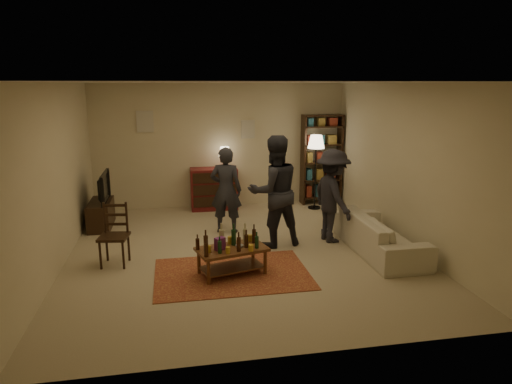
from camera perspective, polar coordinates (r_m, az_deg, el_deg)
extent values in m
plane|color=#C6B793|center=(7.54, -1.74, -7.44)|extent=(6.00, 6.00, 0.00)
plane|color=beige|center=(10.11, -4.41, 5.80)|extent=(5.50, 0.00, 5.50)
plane|color=beige|center=(7.29, -23.72, 1.75)|extent=(0.00, 6.00, 6.00)
plane|color=beige|center=(8.05, 17.96, 3.23)|extent=(0.00, 6.00, 6.00)
plane|color=beige|center=(4.31, 4.27, -4.59)|extent=(5.50, 0.00, 5.50)
plane|color=white|center=(7.04, -1.89, 13.56)|extent=(6.00, 6.00, 0.00)
cube|color=beige|center=(9.99, -13.72, 8.54)|extent=(0.35, 0.03, 0.45)
cube|color=beige|center=(10.13, -1.02, 7.84)|extent=(0.30, 0.03, 0.40)
cube|color=maroon|center=(6.70, -3.00, -10.15)|extent=(2.20, 1.50, 0.01)
cube|color=brown|center=(6.56, -3.04, -7.15)|extent=(1.08, 0.76, 0.04)
cube|color=brown|center=(6.66, -3.01, -9.36)|extent=(0.96, 0.64, 0.02)
cylinder|color=brown|center=(6.31, -5.96, -10.01)|extent=(0.05, 0.05, 0.36)
cylinder|color=brown|center=(6.62, 1.15, -8.80)|extent=(0.05, 0.05, 0.36)
cylinder|color=brown|center=(6.67, -7.15, -8.70)|extent=(0.05, 0.05, 0.36)
cylinder|color=brown|center=(6.96, -0.37, -7.64)|extent=(0.05, 0.05, 0.36)
cylinder|color=gold|center=(6.40, -5.93, -7.08)|extent=(0.07, 0.07, 0.10)
cylinder|color=gold|center=(6.34, -3.53, -7.26)|extent=(0.07, 0.07, 0.09)
cylinder|color=gold|center=(6.69, -3.28, -6.03)|extent=(0.07, 0.07, 0.11)
cylinder|color=gold|center=(6.42, -0.64, -6.98)|extent=(0.07, 0.07, 0.09)
cylinder|color=gold|center=(6.80, -0.76, -5.75)|extent=(0.07, 0.07, 0.10)
cube|color=#752D7C|center=(6.47, -4.60, -6.41)|extent=(0.17, 0.15, 0.18)
cylinder|color=gray|center=(6.57, -2.00, -6.79)|extent=(0.12, 0.12, 0.03)
cube|color=#322110|center=(7.18, -17.35, -5.38)|extent=(0.47, 0.47, 0.04)
cylinder|color=#322110|center=(7.15, -18.89, -7.50)|extent=(0.04, 0.04, 0.43)
cylinder|color=#322110|center=(7.06, -16.26, -7.58)|extent=(0.04, 0.04, 0.43)
cylinder|color=#322110|center=(7.45, -18.14, -6.60)|extent=(0.04, 0.04, 0.43)
cylinder|color=#322110|center=(7.36, -15.62, -6.66)|extent=(0.04, 0.04, 0.43)
cube|color=#322110|center=(7.26, -17.15, -2.96)|extent=(0.34, 0.08, 0.49)
cube|color=#322110|center=(9.20, -18.81, -2.65)|extent=(0.40, 1.00, 0.50)
imported|color=black|center=(9.07, -18.93, 0.56)|extent=(0.13, 0.97, 0.56)
cube|color=maroon|center=(9.97, -5.28, 0.42)|extent=(1.00, 0.48, 0.90)
cube|color=#322110|center=(9.79, -5.12, -1.21)|extent=(0.92, 0.02, 0.22)
cube|color=#322110|center=(9.73, -5.15, 0.27)|extent=(0.92, 0.02, 0.22)
cube|color=#322110|center=(9.67, -5.18, 1.77)|extent=(0.92, 0.02, 0.22)
cylinder|color=#322110|center=(9.91, -3.90, 3.13)|extent=(0.12, 0.12, 0.04)
cylinder|color=#322110|center=(9.88, -3.91, 3.87)|extent=(0.02, 0.02, 0.22)
cone|color=#FFE5B2|center=(9.85, -3.93, 5.08)|extent=(0.26, 0.26, 0.20)
cube|color=#322110|center=(10.30, 5.90, 3.94)|extent=(0.04, 0.34, 2.00)
cube|color=#322110|center=(10.57, 10.39, 4.03)|extent=(0.04, 0.34, 2.00)
cube|color=#322110|center=(10.60, 8.03, -0.55)|extent=(0.90, 0.34, 0.03)
cube|color=#322110|center=(10.51, 8.10, 1.57)|extent=(0.90, 0.34, 0.03)
cube|color=#322110|center=(10.44, 8.17, 3.72)|extent=(0.90, 0.34, 0.03)
cube|color=#322110|center=(10.38, 8.24, 5.90)|extent=(0.90, 0.34, 0.03)
cube|color=#322110|center=(10.33, 8.32, 8.09)|extent=(0.90, 0.34, 0.03)
cube|color=#322110|center=(10.31, 8.36, 9.48)|extent=(0.90, 0.34, 0.03)
cube|color=maroon|center=(10.47, 6.49, 0.15)|extent=(0.12, 0.22, 0.26)
cube|color=#286178|center=(10.55, 7.79, 0.20)|extent=(0.15, 0.22, 0.26)
cube|color=olive|center=(10.63, 9.18, 0.26)|extent=(0.18, 0.22, 0.26)
cube|color=#286178|center=(10.39, 6.55, 2.24)|extent=(0.12, 0.22, 0.24)
cube|color=olive|center=(10.47, 7.86, 2.28)|extent=(0.15, 0.22, 0.24)
cube|color=maroon|center=(10.55, 9.25, 2.32)|extent=(0.18, 0.22, 0.24)
cube|color=olive|center=(10.32, 6.61, 4.36)|extent=(0.12, 0.22, 0.22)
cube|color=maroon|center=(10.40, 7.93, 4.39)|extent=(0.15, 0.22, 0.22)
cube|color=#286178|center=(10.49, 9.33, 4.42)|extent=(0.18, 0.22, 0.22)
cube|color=maroon|center=(10.27, 6.67, 6.51)|extent=(0.12, 0.22, 0.20)
cube|color=#286178|center=(10.35, 8.00, 6.52)|extent=(0.15, 0.22, 0.20)
cube|color=olive|center=(10.44, 9.42, 6.53)|extent=(0.18, 0.22, 0.20)
cube|color=#286178|center=(10.23, 6.73, 8.68)|extent=(0.12, 0.22, 0.18)
cube|color=olive|center=(10.31, 8.07, 8.68)|extent=(0.15, 0.22, 0.18)
cube|color=maroon|center=(10.40, 9.50, 8.66)|extent=(0.18, 0.22, 0.18)
cylinder|color=black|center=(10.15, 7.29, -1.94)|extent=(0.28, 0.28, 0.03)
cylinder|color=black|center=(9.99, 7.40, 1.93)|extent=(0.03, 0.03, 1.43)
cone|color=#FFE5B2|center=(9.87, 7.54, 6.26)|extent=(0.36, 0.36, 0.28)
imported|color=beige|center=(7.70, 15.18, -5.05)|extent=(0.81, 2.08, 0.61)
imported|color=#27282F|center=(8.30, -3.77, 0.23)|extent=(0.66, 0.53, 1.58)
imported|color=#25252C|center=(7.58, 2.29, 0.07)|extent=(1.02, 0.86, 1.87)
imported|color=#232229|center=(7.92, 9.54, -0.48)|extent=(0.75, 1.12, 1.61)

